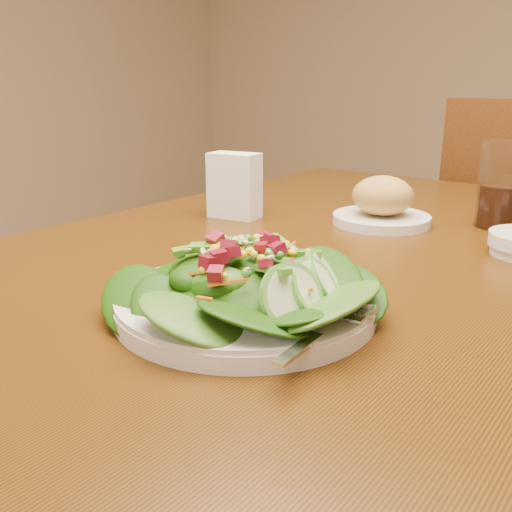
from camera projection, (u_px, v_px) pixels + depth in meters
name	position (u px, v px, depth m)	size (l,w,h in m)	color
dining_table	(327.00, 296.00, 0.98)	(0.90, 1.40, 0.75)	#4A270A
salad_plate	(252.00, 289.00, 0.64)	(0.30, 0.30, 0.09)	silver
bread_plate	(382.00, 205.00, 1.05)	(0.18, 0.18, 0.09)	silver
drinking_glass	(503.00, 191.00, 1.02)	(0.09, 0.09, 0.15)	silver
napkin_holder	(234.00, 184.00, 1.09)	(0.10, 0.07, 0.12)	white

